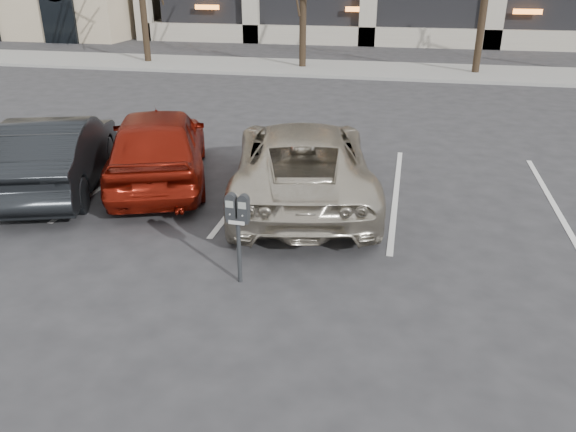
{
  "coord_description": "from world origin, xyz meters",
  "views": [
    {
      "loc": [
        1.47,
        -7.78,
        3.89
      ],
      "look_at": [
        0.03,
        -1.05,
        0.85
      ],
      "focal_mm": 35.0,
      "sensor_mm": 36.0,
      "label": 1
    }
  ],
  "objects_px": {
    "parking_meter": "(238,217)",
    "car_red": "(158,145)",
    "car_dark": "(57,153)",
    "suv_silver": "(302,162)"
  },
  "relations": [
    {
      "from": "parking_meter",
      "to": "car_red",
      "type": "distance_m",
      "value": 4.34
    },
    {
      "from": "car_dark",
      "to": "suv_silver",
      "type": "bearing_deg",
      "value": 166.83
    },
    {
      "from": "car_red",
      "to": "suv_silver",
      "type": "bearing_deg",
      "value": 154.06
    },
    {
      "from": "parking_meter",
      "to": "car_dark",
      "type": "distance_m",
      "value": 5.14
    },
    {
      "from": "car_red",
      "to": "car_dark",
      "type": "distance_m",
      "value": 1.88
    },
    {
      "from": "parking_meter",
      "to": "suv_silver",
      "type": "relative_size",
      "value": 0.23
    },
    {
      "from": "parking_meter",
      "to": "car_red",
      "type": "relative_size",
      "value": 0.28
    },
    {
      "from": "parking_meter",
      "to": "suv_silver",
      "type": "xyz_separation_m",
      "value": [
        0.25,
        3.13,
        -0.25
      ]
    },
    {
      "from": "parking_meter",
      "to": "car_red",
      "type": "height_order",
      "value": "car_red"
    },
    {
      "from": "suv_silver",
      "to": "car_dark",
      "type": "bearing_deg",
      "value": -6.28
    }
  ]
}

